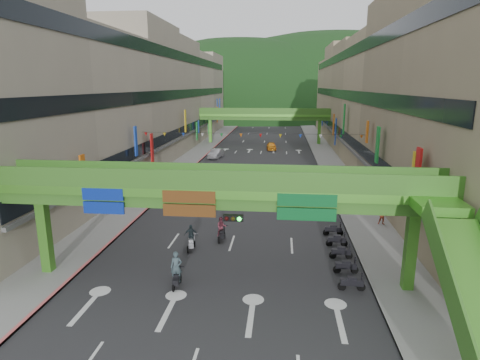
{
  "coord_description": "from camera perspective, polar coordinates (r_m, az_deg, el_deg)",
  "views": [
    {
      "loc": [
        3.55,
        -16.13,
        11.66
      ],
      "look_at": [
        0.0,
        18.0,
        3.5
      ],
      "focal_mm": 30.0,
      "sensor_mm": 36.0,
      "label": 1
    }
  ],
  "objects": [
    {
      "name": "building_row_left",
      "position": [
        69.88,
        -13.09,
        11.24
      ],
      "size": [
        12.8,
        95.0,
        19.0
      ],
      "color": "#9E937F",
      "rests_on": "ground"
    },
    {
      "name": "scooter_rider_near",
      "position": [
        24.38,
        -9.03,
        -12.59
      ],
      "size": [
        0.73,
        1.6,
        2.21
      ],
      "color": "black",
      "rests_on": "ground"
    },
    {
      "name": "pedestrian_dark",
      "position": [
        47.24,
        13.38,
        -0.2
      ],
      "size": [
        1.08,
        0.9,
        1.73
      ],
      "primitive_type": "imported",
      "rotation": [
        0.0,
        0.0,
        -0.57
      ],
      "color": "black",
      "rests_on": "ground"
    },
    {
      "name": "road_slab",
      "position": [
        67.24,
        2.83,
        3.39
      ],
      "size": [
        18.0,
        140.0,
        0.02
      ],
      "primitive_type": "cube",
      "color": "#28282B",
      "rests_on": "ground"
    },
    {
      "name": "scooter_rider_left",
      "position": [
        29.35,
        -7.0,
        -8.12
      ],
      "size": [
        0.99,
        1.58,
        1.93
      ],
      "color": "gray",
      "rests_on": "ground"
    },
    {
      "name": "car_yellow",
      "position": [
        74.01,
        4.49,
        4.82
      ],
      "size": [
        1.99,
        4.23,
        1.4
      ],
      "primitive_type": "imported",
      "rotation": [
        0.0,
        0.0,
        0.08
      ],
      "color": "orange",
      "rests_on": "ground"
    },
    {
      "name": "parked_scooter_row",
      "position": [
        28.72,
        14.19,
        -9.87
      ],
      "size": [
        1.6,
        9.35,
        1.08
      ],
      "color": "black",
      "rests_on": "ground"
    },
    {
      "name": "scooter_rider_far",
      "position": [
        47.83,
        -5.69,
        0.52
      ],
      "size": [
        0.88,
        1.6,
        2.1
      ],
      "color": "#830800",
      "rests_on": "ground"
    },
    {
      "name": "overpass_far",
      "position": [
        81.45,
        3.46,
        8.95
      ],
      "size": [
        28.0,
        2.2,
        7.1
      ],
      "color": "#4C9E2D",
      "rests_on": "ground"
    },
    {
      "name": "scooter_rider_mid",
      "position": [
        30.8,
        -2.65,
        -6.96
      ],
      "size": [
        0.87,
        1.58,
        1.89
      ],
      "color": "black",
      "rests_on": "ground"
    },
    {
      "name": "bunting_string",
      "position": [
        46.61,
        1.54,
        6.35
      ],
      "size": [
        26.0,
        0.36,
        0.47
      ],
      "color": "black",
      "rests_on": "ground"
    },
    {
      "name": "hill_right",
      "position": [
        197.64,
        12.34,
        9.7
      ],
      "size": [
        208.0,
        176.0,
        128.0
      ],
      "primitive_type": "ellipsoid",
      "color": "#1C4419",
      "rests_on": "ground"
    },
    {
      "name": "sidewalk_right",
      "position": [
        67.55,
        12.2,
        3.2
      ],
      "size": [
        4.0,
        140.0,
        0.15
      ],
      "primitive_type": "cube",
      "color": "gray",
      "rests_on": "ground"
    },
    {
      "name": "hill_left",
      "position": [
        177.49,
        -0.07,
        9.61
      ],
      "size": [
        168.0,
        140.0,
        112.0
      ],
      "primitive_type": "ellipsoid",
      "color": "#1C4419",
      "rests_on": "ground"
    },
    {
      "name": "sidewalk_left",
      "position": [
        68.69,
        -6.39,
        3.59
      ],
      "size": [
        4.0,
        140.0,
        0.15
      ],
      "primitive_type": "cube",
      "color": "gray",
      "rests_on": "ground"
    },
    {
      "name": "curb_left",
      "position": [
        68.31,
        -4.83,
        3.58
      ],
      "size": [
        0.2,
        140.0,
        0.18
      ],
      "primitive_type": "cube",
      "color": "#CC5959",
      "rests_on": "ground"
    },
    {
      "name": "car_silver",
      "position": [
        65.51,
        -3.42,
        3.77
      ],
      "size": [
        2.26,
        4.75,
        1.5
      ],
      "primitive_type": "imported",
      "rotation": [
        0.0,
        0.0,
        -0.15
      ],
      "color": "#9B9BA1",
      "rests_on": "ground"
    },
    {
      "name": "ground",
      "position": [
        20.22,
        -5.7,
        -21.92
      ],
      "size": [
        320.0,
        320.0,
        0.0
      ],
      "primitive_type": "plane",
      "color": "black",
      "rests_on": "ground"
    },
    {
      "name": "pedestrian_red",
      "position": [
        35.96,
        19.63,
        -5.05
      ],
      "size": [
        0.83,
        0.69,
        1.55
      ],
      "primitive_type": "imported",
      "rotation": [
        0.0,
        0.0,
        -0.15
      ],
      "color": "#BB492D",
      "rests_on": "ground"
    },
    {
      "name": "overpass_near",
      "position": [
        22.61,
        -0.96,
        -3.21
      ],
      "size": [
        28.0,
        12.27,
        7.1
      ],
      "color": "#4C9E2D",
      "rests_on": "ground"
    },
    {
      "name": "curb_right",
      "position": [
        67.36,
        10.59,
        3.26
      ],
      "size": [
        0.2,
        140.0,
        0.18
      ],
      "primitive_type": "cube",
      "color": "gray",
      "rests_on": "ground"
    },
    {
      "name": "building_row_right",
      "position": [
        67.93,
        19.38,
        10.78
      ],
      "size": [
        12.8,
        95.0,
        19.0
      ],
      "color": "gray",
      "rests_on": "ground"
    },
    {
      "name": "pedestrian_blue",
      "position": [
        50.97,
        15.57,
        0.64
      ],
      "size": [
        0.88,
        0.66,
        1.71
      ],
      "primitive_type": "imported",
      "rotation": [
        0.0,
        0.0,
        3.33
      ],
      "color": "#353A57",
      "rests_on": "ground"
    }
  ]
}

